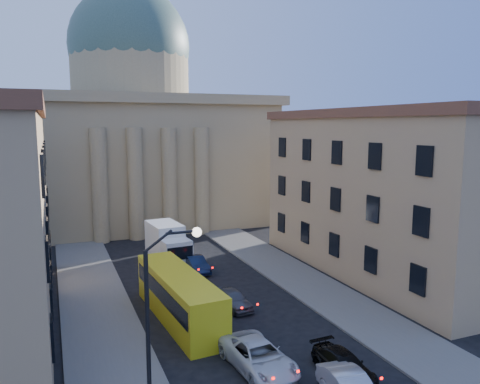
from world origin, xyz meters
name	(u,v)px	position (x,y,z in m)	size (l,w,h in m)	color
sidewalk_left	(103,334)	(-8.50, 18.00, 0.07)	(5.00, 60.00, 0.15)	#5D5A55
sidewalk_right	(330,297)	(8.50, 18.00, 0.07)	(5.00, 60.00, 0.15)	#5D5A55
church	(133,135)	(0.00, 55.47, 11.88)	(68.02, 28.76, 36.60)	#917E59
building_right	(388,191)	(17.00, 22.00, 7.42)	(11.60, 26.60, 14.70)	#A1805E
street_lamp	(159,309)	(-6.97, 8.00, 5.29)	(2.62, 0.44, 8.83)	black
car_left_mid	(259,357)	(-1.10, 10.31, 0.79)	(2.62, 5.68, 1.58)	silver
car_right_mid	(344,365)	(2.86, 8.02, 0.64)	(1.80, 4.42, 1.28)	black
car_right_far	(233,299)	(0.80, 19.03, 0.69)	(1.63, 4.06, 1.38)	#504F54
car_right_distant	(196,264)	(0.80, 28.25, 0.70)	(1.49, 4.26, 1.40)	#0E1833
city_bus	(179,295)	(-3.37, 18.54, 1.75)	(3.48, 11.72, 3.26)	yellow
box_truck	(168,244)	(-0.81, 32.36, 1.75)	(3.26, 6.93, 3.69)	white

